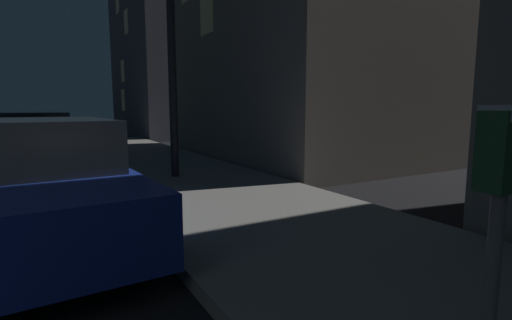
{
  "coord_description": "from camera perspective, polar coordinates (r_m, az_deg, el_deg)",
  "views": [
    {
      "loc": [
        2.95,
        -0.79,
        1.56
      ],
      "look_at": [
        4.15,
        1.31,
        1.23
      ],
      "focal_mm": 26.92,
      "sensor_mm": 36.0,
      "label": 1
    }
  ],
  "objects": [
    {
      "name": "parking_meter",
      "position": [
        1.72,
        32.4,
        -4.72
      ],
      "size": [
        0.19,
        0.19,
        1.42
      ],
      "color": "#59595B",
      "rests_on": "sidewalk"
    },
    {
      "name": "car_blue",
      "position": [
        5.05,
        -30.5,
        -3.03
      ],
      "size": [
        2.3,
        4.53,
        1.43
      ],
      "color": "navy",
      "rests_on": "ground"
    },
    {
      "name": "car_black",
      "position": [
        11.81,
        -30.23,
        2.66
      ],
      "size": [
        2.19,
        4.63,
        1.43
      ],
      "color": "black",
      "rests_on": "ground"
    },
    {
      "name": "building_far",
      "position": [
        23.2,
        -10.72,
        18.22
      ],
      "size": [
        6.5,
        8.81,
        11.58
      ],
      "color": "#4C4C56",
      "rests_on": "ground"
    }
  ]
}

